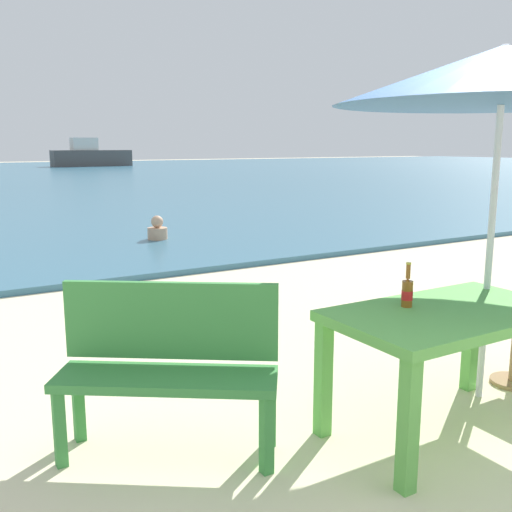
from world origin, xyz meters
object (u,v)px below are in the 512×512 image
bench_green_left (169,358)px  swimmer_person (157,230)px  beer_bottle_amber (407,291)px  patio_umbrella (503,75)px  boat_fishing_trawler (91,156)px  picnic_table_green (448,328)px

bench_green_left → swimmer_person: size_ratio=2.91×
beer_bottle_amber → patio_umbrella: (0.77, 0.05, 1.26)m
bench_green_left → boat_fishing_trawler: size_ratio=0.21×
bench_green_left → boat_fishing_trawler: bearing=75.4°
bench_green_left → swimmer_person: 7.06m
patio_umbrella → boat_fishing_trawler: size_ratio=0.40×
swimmer_person → picnic_table_green: bearing=-98.0°
picnic_table_green → swimmer_person: size_ratio=3.41×
beer_bottle_amber → patio_umbrella: bearing=3.5°
beer_bottle_amber → boat_fishing_trawler: (9.49, 41.85, -0.02)m
picnic_table_green → boat_fishing_trawler: boat_fishing_trawler is taller
picnic_table_green → swimmer_person: (1.02, 7.23, -0.41)m
picnic_table_green → bench_green_left: (-1.48, 0.64, -0.11)m
picnic_table_green → swimmer_person: bearing=82.0°
beer_bottle_amber → bench_green_left: 1.43m
beer_bottle_amber → swimmer_person: (1.18, 7.06, -0.61)m
boat_fishing_trawler → swimmer_person: bearing=-103.4°
boat_fishing_trawler → picnic_table_green: bearing=-102.5°
picnic_table_green → bench_green_left: 1.62m
bench_green_left → swimmer_person: bench_green_left is taller
swimmer_person → boat_fishing_trawler: boat_fishing_trawler is taller
patio_umbrella → bench_green_left: bearing=168.6°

